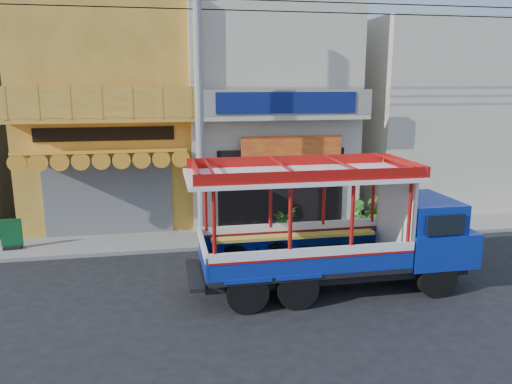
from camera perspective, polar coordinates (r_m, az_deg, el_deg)
ground at (r=13.34m, az=-0.54°, el=-10.59°), size 90.00×90.00×0.00m
sidewalk at (r=17.03m, az=-2.94°, el=-5.20°), size 30.00×2.00×0.12m
shophouse_left at (r=20.16m, az=-16.14°, el=8.81°), size 6.00×7.50×8.24m
shophouse_right at (r=20.51m, az=1.01°, el=9.35°), size 6.00×6.75×8.24m
party_pilaster at (r=17.02m, az=-6.86°, el=8.26°), size 0.35×0.30×8.00m
filler_building_right at (r=23.02m, az=18.50°, el=8.29°), size 6.00×6.00×7.60m
utility_pole at (r=15.44m, az=-5.98°, el=11.69°), size 28.00×0.26×9.00m
songthaew_truck at (r=12.90m, az=10.90°, el=-4.06°), size 7.13×2.43×3.33m
green_sign at (r=17.33m, az=-26.14°, el=-4.58°), size 0.63×0.33×0.97m
potted_plant_a at (r=17.26m, az=3.26°, el=-3.13°), size 1.10×1.06×0.94m
potted_plant_b at (r=18.17m, az=11.60°, el=-2.50°), size 0.62×0.67×0.98m
potted_plant_c at (r=18.66m, az=13.23°, el=-1.97°), size 0.67×0.67×1.11m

